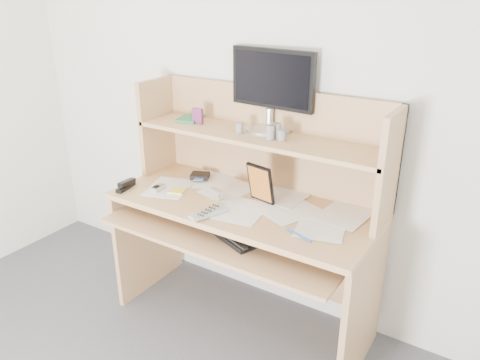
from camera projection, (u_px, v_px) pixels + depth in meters
The scene contains 19 objects.
back_wall at pixel (274, 96), 2.48m from camera, with size 3.60×0.04×2.50m, color silver.
desk at pixel (250, 207), 2.51m from camera, with size 1.40×0.70×1.30m.
paper_clutter at pixel (242, 202), 2.42m from camera, with size 1.32×0.54×0.01m, color white.
keyboard at pixel (226, 226), 2.36m from camera, with size 0.52×0.34×0.03m.
tv_remote at pixel (208, 213), 2.28m from camera, with size 0.06×0.20×0.02m, color #9E9E99.
flip_phone at pixel (158, 187), 2.57m from camera, with size 0.05×0.09×0.02m, color #BDBEC0.
stapler at pixel (125, 184), 2.58m from camera, with size 0.04×0.14×0.04m, color black.
wallet at pixel (200, 176), 2.72m from camera, with size 0.10×0.09×0.03m, color black.
sticky_note_pad at pixel (177, 191), 2.55m from camera, with size 0.08×0.08×0.01m, color #FFFB43.
digital_camera at pixel (216, 193), 2.46m from camera, with size 0.08×0.03×0.05m, color #BCBCBF.
game_case at pixel (261, 184), 2.38m from camera, with size 0.15×0.02×0.21m, color black.
blue_pen at pixel (298, 235), 2.09m from camera, with size 0.01×0.01×0.16m, color #1642AA.
card_box at pixel (198, 116), 2.58m from camera, with size 0.06×0.02×0.09m, color maroon.
shelf_book at pixel (189, 119), 2.67m from camera, with size 0.12×0.16×0.02m, color #368945.
chip_stack_a at pixel (239, 128), 2.43m from camera, with size 0.04×0.04×0.05m, color black.
chip_stack_b at pixel (270, 132), 2.32m from camera, with size 0.05×0.05×0.07m, color white.
chip_stack_c at pixel (282, 135), 2.31m from camera, with size 0.04×0.04×0.06m, color black.
chip_stack_d at pixel (277, 131), 2.34m from camera, with size 0.04×0.04×0.08m, color white.
monitor at pixel (272, 87), 2.41m from camera, with size 0.49×0.24×0.42m.
Camera 1 is at (1.17, -0.37, 1.79)m, focal length 35.00 mm.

